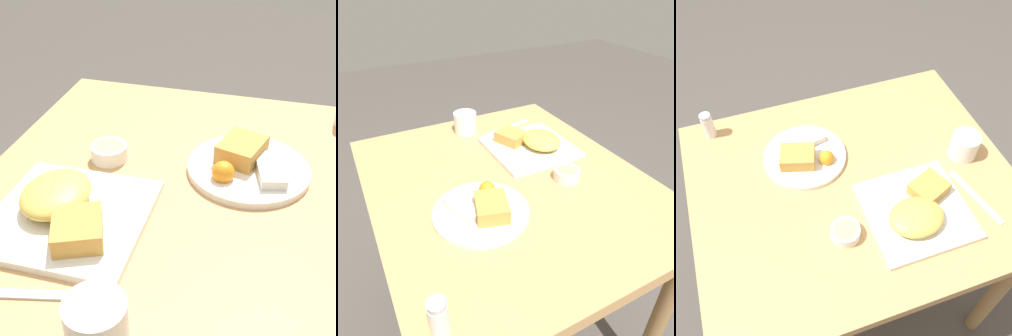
{
  "view_description": "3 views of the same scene",
  "coord_description": "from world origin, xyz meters",
  "views": [
    {
      "loc": [
        0.68,
        0.17,
        1.24
      ],
      "look_at": [
        -0.03,
        -0.02,
        0.74
      ],
      "focal_mm": 50.0,
      "sensor_mm": 36.0,
      "label": 1
    },
    {
      "loc": [
        -0.69,
        0.37,
        1.26
      ],
      "look_at": [
        0.01,
        -0.0,
        0.74
      ],
      "focal_mm": 35.0,
      "sensor_mm": 36.0,
      "label": 2
    },
    {
      "loc": [
        -0.25,
        -0.62,
        1.6
      ],
      "look_at": [
        -0.02,
        0.02,
        0.75
      ],
      "focal_mm": 42.0,
      "sensor_mm": 36.0,
      "label": 3
    }
  ],
  "objects": [
    {
      "name": "salt_shaker",
      "position": [
        -0.36,
        0.32,
        0.75
      ],
      "size": [
        0.04,
        0.04,
        0.08
      ],
      "color": "white",
      "rests_on": "dining_table"
    },
    {
      "name": "coffee_mug",
      "position": [
        0.34,
        -0.01,
        0.75
      ],
      "size": [
        0.08,
        0.08,
        0.08
      ],
      "color": "white",
      "rests_on": "dining_table"
    },
    {
      "name": "butter_knife",
      "position": [
        0.3,
        -0.16,
        0.71
      ],
      "size": [
        0.06,
        0.2,
        0.0
      ],
      "rotation": [
        0.0,
        0.0,
        1.78
      ],
      "color": "silver",
      "rests_on": "dining_table"
    },
    {
      "name": "ground_plane",
      "position": [
        0.0,
        0.0,
        0.0
      ],
      "size": [
        8.0,
        8.0,
        0.0
      ],
      "primitive_type": "plane",
      "color": "#4C4742"
    },
    {
      "name": "sauce_ramekin",
      "position": [
        -0.08,
        -0.15,
        0.73
      ],
      "size": [
        0.08,
        0.08,
        0.03
      ],
      "color": "white",
      "rests_on": "dining_table"
    },
    {
      "name": "plate_square_near",
      "position": [
        0.12,
        -0.16,
        0.73
      ],
      "size": [
        0.26,
        0.26,
        0.06
      ],
      "color": "white",
      "rests_on": "dining_table"
    },
    {
      "name": "dining_table",
      "position": [
        0.0,
        0.0,
        0.62
      ],
      "size": [
        0.91,
        0.76,
        0.71
      ],
      "color": "tan",
      "rests_on": "ground_plane"
    },
    {
      "name": "plate_oval_far",
      "position": [
        -0.11,
        0.13,
        0.73
      ],
      "size": [
        0.24,
        0.24,
        0.05
      ],
      "color": "white",
      "rests_on": "dining_table"
    }
  ]
}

